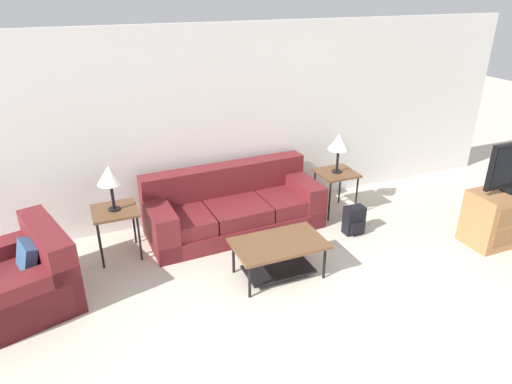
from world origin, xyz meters
TOP-DOWN VIEW (x-y plane):
  - wall_back at (0.00, 3.64)m, footprint 9.16×0.06m
  - couch at (-0.12, 3.10)m, footprint 2.32×1.01m
  - armchair at (-2.64, 2.44)m, footprint 1.22×1.33m
  - coffee_table at (-0.03, 1.87)m, footprint 1.02×0.61m
  - side_table_left at (-1.63, 3.00)m, footprint 0.52×0.51m
  - side_table_right at (1.39, 3.00)m, footprint 0.52×0.51m
  - table_lamp_left at (-1.63, 3.00)m, footprint 0.30×0.30m
  - table_lamp_right at (1.39, 3.00)m, footprint 0.30×0.30m
  - tv_console at (3.02, 1.48)m, footprint 1.14×0.50m
  - backpack at (1.30, 2.36)m, footprint 0.26×0.24m

SIDE VIEW (x-z plane):
  - backpack at x=1.30m, z-range -0.01..0.37m
  - armchair at x=-2.64m, z-range -0.11..0.69m
  - couch at x=-0.12m, z-range -0.12..0.70m
  - coffee_table at x=-0.03m, z-range 0.10..0.54m
  - tv_console at x=3.02m, z-range 0.00..0.70m
  - side_table_left at x=-1.63m, z-range 0.24..0.86m
  - side_table_right at x=1.39m, z-range 0.24..0.86m
  - table_lamp_left at x=-1.63m, z-range 0.77..1.33m
  - table_lamp_right at x=1.39m, z-range 0.77..1.33m
  - wall_back at x=0.00m, z-range 0.00..2.60m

